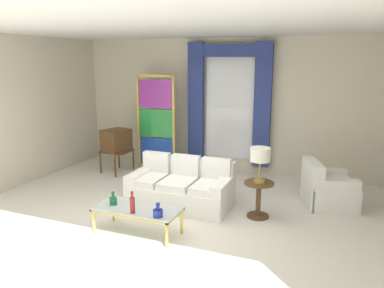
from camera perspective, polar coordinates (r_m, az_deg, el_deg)
ground_plane at (r=6.17m, az=-2.89°, el=-11.32°), size 16.00×16.00×0.00m
wall_rear at (r=8.57m, az=5.65°, el=5.87°), size 8.00×0.12×3.00m
wall_left at (r=8.37m, az=-24.61°, el=4.62°), size 0.12×7.00×3.00m
ceiling_slab at (r=6.39m, az=-0.05°, el=17.29°), size 8.00×7.60×0.04m
curtained_window at (r=8.37m, az=5.61°, el=7.37°), size 2.00×0.17×2.70m
couch_white_long at (r=6.63m, az=-1.53°, el=-6.72°), size 1.76×0.93×0.86m
coffee_table at (r=5.57m, az=-8.35°, el=-9.97°), size 1.27×0.58×0.41m
bottle_blue_decanter at (r=5.71m, az=-11.95°, el=-8.39°), size 0.11×0.11×0.20m
bottle_crystal_tall at (r=5.34m, az=-9.10°, el=-9.08°), size 0.07×0.07×0.32m
bottle_amber_squat at (r=5.20m, az=-5.23°, el=-10.32°), size 0.14×0.14×0.21m
vintage_tv at (r=8.56m, az=-11.53°, el=0.42°), size 0.64×0.69×1.35m
armchair_white at (r=6.98m, az=19.83°, el=-6.64°), size 1.03×1.02×0.80m
stained_glass_divider at (r=8.58m, az=-5.54°, el=2.89°), size 0.95×0.05×2.20m
peacock_figurine at (r=8.19m, az=-3.87°, el=-3.57°), size 0.44×0.60×0.50m
round_side_table at (r=6.19m, az=10.14°, el=-7.87°), size 0.48×0.48×0.59m
table_lamp_brass at (r=5.99m, az=10.39°, el=-1.83°), size 0.32×0.32×0.57m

